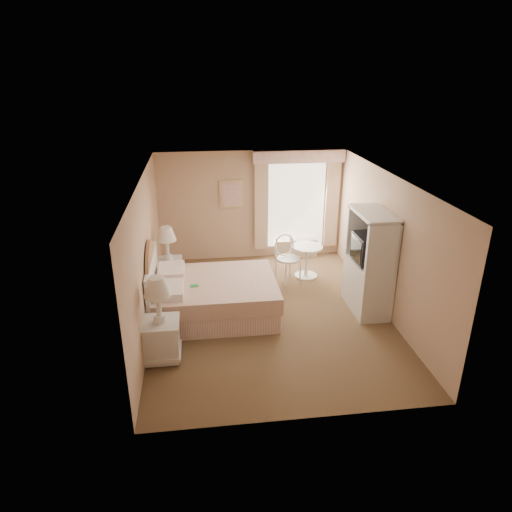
{
  "coord_description": "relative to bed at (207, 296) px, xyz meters",
  "views": [
    {
      "loc": [
        -1.17,
        -7.24,
        4.16
      ],
      "look_at": [
        -0.2,
        0.3,
        1.02
      ],
      "focal_mm": 32.0,
      "sensor_mm": 36.0,
      "label": 1
    }
  ],
  "objects": [
    {
      "name": "framed_art",
      "position": [
        0.66,
        2.62,
        1.18
      ],
      "size": [
        0.52,
        0.04,
        0.62
      ],
      "color": "#D6B583",
      "rests_on": "room"
    },
    {
      "name": "bed",
      "position": [
        0.0,
        0.0,
        0.0
      ],
      "size": [
        2.24,
        1.76,
        1.56
      ],
      "color": "tan",
      "rests_on": "room"
    },
    {
      "name": "armoire",
      "position": [
        2.93,
        -0.15,
        0.4
      ],
      "size": [
        0.56,
        1.13,
        1.87
      ],
      "color": "silver",
      "rests_on": "room"
    },
    {
      "name": "room",
      "position": [
        1.11,
        -0.1,
        0.88
      ],
      "size": [
        4.21,
        5.51,
        2.51
      ],
      "color": "brown",
      "rests_on": "ground"
    },
    {
      "name": "nightstand_far",
      "position": [
        -0.73,
        1.18,
        0.11
      ],
      "size": [
        0.53,
        0.53,
        1.29
      ],
      "color": "silver",
      "rests_on": "room"
    },
    {
      "name": "round_table",
      "position": [
        2.15,
        1.39,
        0.09
      ],
      "size": [
        0.66,
        0.66,
        0.69
      ],
      "color": "silver",
      "rests_on": "room"
    },
    {
      "name": "cafe_chair",
      "position": [
        1.69,
        1.27,
        0.2
      ],
      "size": [
        0.63,
        0.63,
        0.99
      ],
      "rotation": [
        0.0,
        0.0,
        0.41
      ],
      "color": "silver",
      "rests_on": "room"
    },
    {
      "name": "window",
      "position": [
        2.16,
        2.56,
        0.97
      ],
      "size": [
        2.05,
        0.22,
        2.51
      ],
      "color": "white",
      "rests_on": "room"
    },
    {
      "name": "nightstand_near",
      "position": [
        -0.73,
        -1.27,
        0.14
      ],
      "size": [
        0.56,
        0.56,
        1.35
      ],
      "color": "silver",
      "rests_on": "room"
    }
  ]
}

